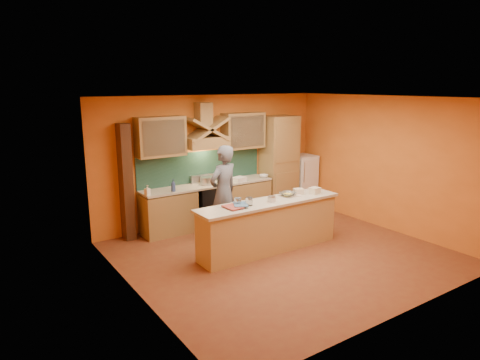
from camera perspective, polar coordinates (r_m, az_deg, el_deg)
floor at (r=7.95m, az=5.77°, el=-9.77°), size 5.50×5.00×0.01m
ceiling at (r=7.35m, az=6.26°, el=10.83°), size 5.50×5.00×0.01m
wall_back at (r=9.54m, az=-3.65°, el=2.84°), size 5.50×0.02×2.80m
wall_front at (r=5.90m, az=21.78°, el=-4.29°), size 5.50×0.02×2.80m
wall_left at (r=6.18m, az=-14.01°, el=-2.98°), size 0.02×5.00×2.80m
wall_right at (r=9.50m, az=18.87°, el=2.14°), size 0.02×5.00×2.80m
base_cabinet_left at (r=8.95m, az=-9.53°, el=-4.37°), size 1.10×0.60×0.86m
base_cabinet_right at (r=9.84m, az=0.58°, el=-2.61°), size 1.10×0.60×0.86m
counter_top at (r=9.24m, az=-4.27°, el=-0.66°), size 3.00×0.62×0.04m
stove at (r=9.35m, az=-4.23°, el=-3.34°), size 0.60×0.58×0.90m
backsplash at (r=9.41m, az=-5.17°, el=1.75°), size 3.00×0.03×0.70m
range_hood at (r=9.12m, az=-4.52°, el=5.04°), size 0.92×0.50×0.24m
hood_chimney at (r=9.14m, az=-4.90°, el=8.71°), size 0.30×0.30×0.50m
upper_cabinet_left at (r=8.72m, az=-10.55°, el=5.71°), size 1.00×0.35×0.80m
upper_cabinet_right at (r=9.68m, az=0.43°, el=6.60°), size 1.00×0.35×0.80m
pantry_column at (r=10.27m, az=5.20°, el=2.11°), size 0.80×0.60×2.30m
fridge at (r=10.85m, az=8.23°, el=-0.10°), size 0.58×0.60×1.30m
trim_column_left at (r=8.62m, az=-14.95°, el=-0.33°), size 0.20×0.30×2.30m
island_body at (r=7.95m, az=3.90°, el=-6.34°), size 2.80×0.55×0.88m
island_top at (r=7.81m, az=3.95°, el=-3.00°), size 2.90×0.62×0.05m
person at (r=8.46m, az=-2.22°, el=-1.63°), size 0.77×0.60×1.87m
pot_large at (r=9.19m, az=-4.55°, el=-0.22°), size 0.26×0.26×0.16m
pot_small at (r=9.31m, az=-4.31°, el=-0.08°), size 0.23×0.23×0.15m
soap_bottle_a at (r=8.45m, az=-12.26°, el=-1.35°), size 0.12×0.12×0.20m
soap_bottle_b at (r=8.65m, az=-8.90°, el=-0.72°), size 0.12×0.12×0.25m
bowl_back at (r=9.87m, az=3.18°, el=0.53°), size 0.27×0.27×0.07m
dish_rack at (r=9.42m, az=-0.12°, el=0.08°), size 0.33×0.29×0.10m
book_lower at (r=7.28m, az=-1.78°, el=-3.82°), size 0.27×0.36×0.03m
book_upper at (r=7.43m, az=-0.84°, el=-3.32°), size 0.36×0.40×0.02m
jar_large at (r=7.50m, az=1.21°, el=-2.88°), size 0.15×0.15×0.14m
jar_small at (r=7.48m, az=-0.31°, el=-2.93°), size 0.13×0.13×0.14m
kitchen_scale at (r=7.73m, az=4.25°, el=-2.62°), size 0.13×0.13×0.09m
mixing_bowl at (r=8.18m, az=6.39°, el=-1.88°), size 0.35×0.35×0.07m
cloth at (r=8.22m, az=7.33°, el=-2.04°), size 0.26×0.22×0.01m
grocery_bag_a at (r=8.41m, az=9.95°, el=-1.40°), size 0.21×0.18×0.13m
grocery_bag_b at (r=8.34m, az=7.82°, el=-1.51°), size 0.22×0.19×0.11m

